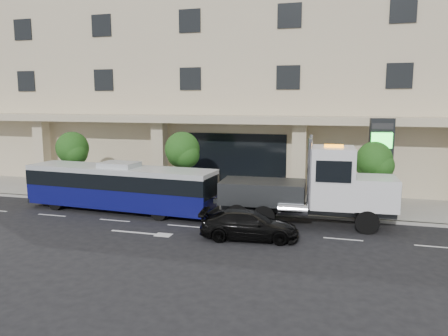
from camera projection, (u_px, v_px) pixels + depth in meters
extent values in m
plane|color=black|center=(193.00, 219.00, 24.07)|extent=(120.00, 120.00, 0.00)
cube|color=gray|center=(219.00, 198.00, 28.81)|extent=(120.00, 6.00, 0.15)
cube|color=gray|center=(205.00, 209.00, 25.96)|extent=(120.00, 0.30, 0.15)
cube|color=#C5B394|center=(253.00, 59.00, 37.29)|extent=(60.00, 15.00, 20.00)
cube|color=#C5B394|center=(226.00, 119.00, 29.75)|extent=(60.00, 2.80, 0.50)
cube|color=black|center=(231.00, 161.00, 31.32)|extent=(8.00, 0.12, 4.00)
cube|color=#C5B394|center=(42.00, 150.00, 34.17)|extent=(0.90, 0.90, 4.90)
cube|color=#C5B394|center=(160.00, 155.00, 31.49)|extent=(0.90, 0.90, 4.90)
cube|color=#C5B394|center=(299.00, 160.00, 28.80)|extent=(0.90, 0.90, 4.90)
cylinder|color=#422B19|center=(74.00, 173.00, 29.95)|extent=(0.14, 0.14, 2.80)
sphere|color=#1C4213|center=(72.00, 148.00, 29.68)|extent=(2.20, 2.20, 2.20)
sphere|color=#1C4213|center=(75.00, 153.00, 29.45)|extent=(1.65, 1.65, 1.65)
sphere|color=#1C4213|center=(71.00, 153.00, 30.02)|extent=(1.54, 1.54, 1.54)
cylinder|color=#422B19|center=(183.00, 177.00, 27.79)|extent=(0.14, 0.14, 2.94)
sphere|color=#1C4213|center=(182.00, 149.00, 27.51)|extent=(2.20, 2.20, 2.20)
sphere|color=#1C4213|center=(186.00, 155.00, 27.28)|extent=(1.65, 1.65, 1.65)
sphere|color=#1C4213|center=(179.00, 155.00, 27.85)|extent=(1.54, 1.54, 1.54)
cylinder|color=#422B19|center=(373.00, 189.00, 24.71)|extent=(0.14, 0.14, 2.73)
sphere|color=#1C4213|center=(374.00, 159.00, 24.46)|extent=(2.00, 2.00, 2.00)
sphere|color=#1C4213|center=(381.00, 166.00, 24.22)|extent=(1.50, 1.50, 1.50)
sphere|color=#1C4213|center=(368.00, 165.00, 24.79)|extent=(1.40, 1.40, 1.40)
cylinder|color=black|center=(56.00, 202.00, 25.96)|extent=(0.97, 0.35, 0.96)
cylinder|color=black|center=(78.00, 195.00, 27.83)|extent=(0.97, 0.35, 0.96)
cylinder|color=black|center=(159.00, 212.00, 23.68)|extent=(0.97, 0.35, 0.96)
cylinder|color=black|center=(175.00, 204.00, 25.55)|extent=(0.97, 0.35, 0.96)
cube|color=#0C0E55|center=(120.00, 196.00, 25.56)|extent=(11.63, 3.15, 1.15)
cube|color=black|center=(120.00, 179.00, 25.41)|extent=(11.63, 3.18, 0.86)
cube|color=silver|center=(119.00, 170.00, 25.32)|extent=(11.63, 3.15, 0.29)
cube|color=silver|center=(119.00, 165.00, 25.28)|extent=(2.20, 1.67, 0.29)
cube|color=#2D3033|center=(43.00, 197.00, 27.52)|extent=(0.30, 2.40, 0.29)
cube|color=#2D3033|center=(211.00, 212.00, 23.75)|extent=(0.30, 2.40, 0.29)
cube|color=#2D3033|center=(306.00, 208.00, 22.94)|extent=(9.00, 1.54, 0.42)
cube|color=white|center=(375.00, 193.00, 22.05)|extent=(2.24, 2.54, 1.58)
cube|color=silver|center=(397.00, 194.00, 21.82)|extent=(0.19, 2.11, 1.27)
cube|color=white|center=(333.00, 177.00, 22.40)|extent=(2.25, 2.75, 3.06)
cube|color=black|center=(353.00, 168.00, 22.11)|extent=(0.23, 2.32, 1.27)
cylinder|color=silver|center=(309.00, 174.00, 21.49)|extent=(0.20, 0.20, 3.58)
cylinder|color=silver|center=(310.00, 168.00, 23.72)|extent=(0.20, 0.20, 3.58)
cube|color=#2D3033|center=(263.00, 192.00, 23.32)|extent=(4.56, 2.77, 1.16)
cube|color=#2D3033|center=(217.00, 201.00, 23.96)|extent=(1.70, 0.39, 0.23)
cube|color=#2D3033|center=(206.00, 208.00, 24.16)|extent=(0.37, 1.91, 0.19)
cube|color=orange|center=(334.00, 146.00, 22.15)|extent=(0.97, 0.42, 0.15)
cylinder|color=black|center=(367.00, 222.00, 21.27)|extent=(1.18, 0.40, 1.16)
cylinder|color=black|center=(363.00, 211.00, 23.40)|extent=(1.18, 0.40, 1.16)
cylinder|color=black|center=(264.00, 216.00, 22.36)|extent=(1.18, 0.40, 1.16)
cylinder|color=black|center=(269.00, 206.00, 24.50)|extent=(1.18, 0.40, 1.16)
cylinder|color=black|center=(238.00, 215.00, 22.66)|extent=(1.18, 0.40, 1.16)
cylinder|color=black|center=(245.00, 205.00, 24.79)|extent=(1.18, 0.40, 1.16)
imported|color=black|center=(249.00, 225.00, 20.49)|extent=(4.82, 2.44, 1.34)
cube|color=black|center=(380.00, 165.00, 25.04)|extent=(1.38, 0.63, 5.32)
cube|color=#26E63A|center=(382.00, 140.00, 24.59)|extent=(1.15, 0.22, 0.89)
cube|color=silver|center=(381.00, 159.00, 24.75)|extent=(1.15, 0.22, 0.53)
cube|color=#262628|center=(383.00, 126.00, 24.47)|extent=(1.15, 0.22, 0.35)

